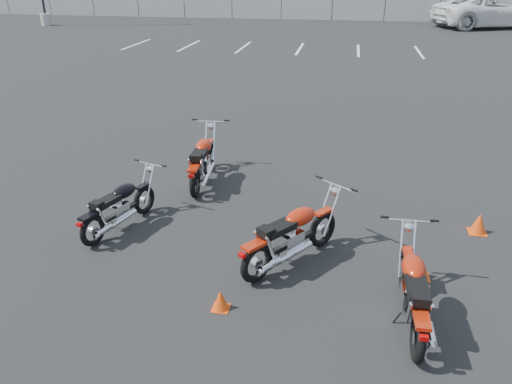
% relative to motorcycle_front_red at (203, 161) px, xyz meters
% --- Properties ---
extents(ground, '(120.00, 120.00, 0.00)m').
position_rel_motorcycle_front_red_xyz_m(ground, '(1.18, -2.28, -0.47)').
color(ground, black).
rests_on(ground, ground).
extents(motorcycle_front_red, '(0.81, 2.10, 1.03)m').
position_rel_motorcycle_front_red_xyz_m(motorcycle_front_red, '(0.00, 0.00, 0.00)').
color(motorcycle_front_red, black).
rests_on(motorcycle_front_red, ground).
extents(motorcycle_second_black, '(0.91, 1.80, 0.89)m').
position_rel_motorcycle_front_red_xyz_m(motorcycle_second_black, '(-0.82, -2.12, -0.06)').
color(motorcycle_second_black, black).
rests_on(motorcycle_second_black, ground).
extents(motorcycle_third_red, '(1.53, 1.86, 1.00)m').
position_rel_motorcycle_front_red_xyz_m(motorcycle_third_red, '(2.09, -2.66, -0.01)').
color(motorcycle_third_red, black).
rests_on(motorcycle_third_red, ground).
extents(motorcycle_rear_red, '(0.76, 1.95, 0.96)m').
position_rel_motorcycle_front_red_xyz_m(motorcycle_rear_red, '(3.69, -3.72, -0.03)').
color(motorcycle_rear_red, black).
rests_on(motorcycle_rear_red, ground).
extents(training_cone_near, '(0.28, 0.28, 0.34)m').
position_rel_motorcycle_front_red_xyz_m(training_cone_near, '(5.01, -1.21, -0.30)').
color(training_cone_near, '#D5400B').
rests_on(training_cone_near, ground).
extents(training_cone_far, '(0.24, 0.24, 0.29)m').
position_rel_motorcycle_front_red_xyz_m(training_cone_far, '(3.94, -2.72, -0.32)').
color(training_cone_far, '#D5400B').
rests_on(training_cone_far, ground).
extents(training_cone_extra, '(0.23, 0.23, 0.27)m').
position_rel_motorcycle_front_red_xyz_m(training_cone_extra, '(1.33, -3.90, -0.33)').
color(training_cone_extra, '#D5400B').
rests_on(training_cone_extra, ground).
extents(chainlink_fence, '(80.06, 0.06, 1.80)m').
position_rel_motorcycle_front_red_xyz_m(chainlink_fence, '(1.18, 32.72, 0.43)').
color(chainlink_fence, gray).
rests_on(chainlink_fence, ground).
extents(parking_line_stripes, '(15.12, 4.00, 0.01)m').
position_rel_motorcycle_front_red_xyz_m(parking_line_stripes, '(-1.32, 17.72, -0.46)').
color(parking_line_stripes, silver).
rests_on(parking_line_stripes, ground).
extents(white_van, '(6.46, 9.49, 3.35)m').
position_rel_motorcycle_front_red_xyz_m(white_van, '(12.02, 29.40, 1.21)').
color(white_van, silver).
rests_on(white_van, ground).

